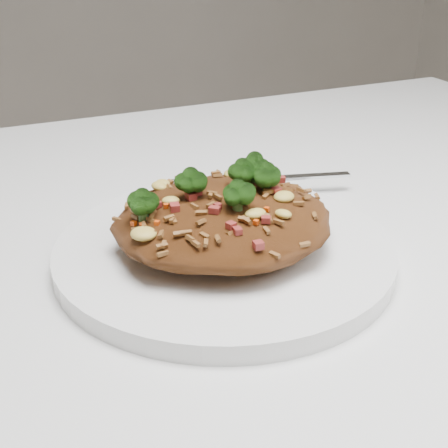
{
  "coord_description": "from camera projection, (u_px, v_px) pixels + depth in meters",
  "views": [
    {
      "loc": [
        -0.11,
        -0.37,
        0.97
      ],
      "look_at": [
        0.06,
        -0.0,
        0.78
      ],
      "focal_mm": 50.0,
      "sensor_mm": 36.0,
      "label": 1
    }
  ],
  "objects": [
    {
      "name": "plate",
      "position": [
        224.0,
        251.0,
        0.45
      ],
      "size": [
        0.25,
        0.25,
        0.01
      ],
      "primitive_type": "cylinder",
      "color": "white",
      "rests_on": "dining_table"
    },
    {
      "name": "fork",
      "position": [
        271.0,
        179.0,
        0.56
      ],
      "size": [
        0.16,
        0.06,
        0.0
      ],
      "rotation": [
        0.0,
        0.0,
        -0.28
      ],
      "color": "silver",
      "rests_on": "plate"
    },
    {
      "name": "fried_rice",
      "position": [
        224.0,
        209.0,
        0.44
      ],
      "size": [
        0.16,
        0.14,
        0.06
      ],
      "color": "brown",
      "rests_on": "plate"
    },
    {
      "name": "dining_table",
      "position": [
        155.0,
        376.0,
        0.48
      ],
      "size": [
        1.2,
        0.8,
        0.75
      ],
      "color": "white",
      "rests_on": "ground"
    }
  ]
}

